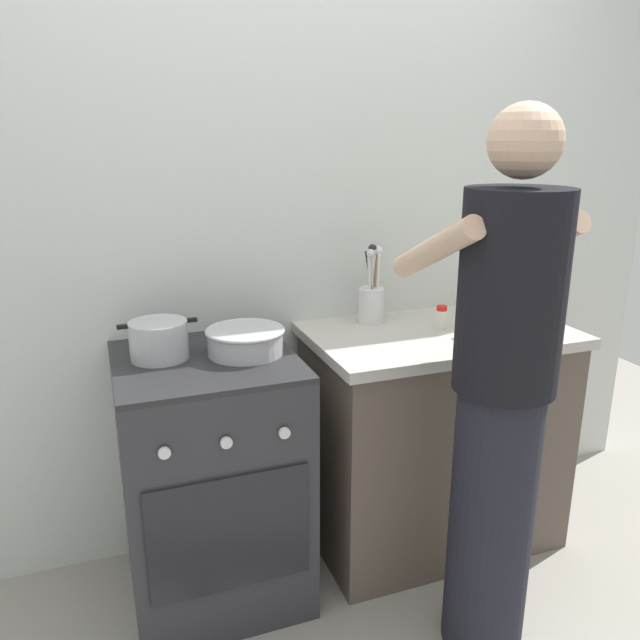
{
  "coord_description": "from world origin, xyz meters",
  "views": [
    {
      "loc": [
        -0.66,
        -1.8,
        1.61
      ],
      "look_at": [
        0.05,
        0.12,
        1.0
      ],
      "focal_mm": 34.64,
      "sensor_mm": 36.0,
      "label": 1
    }
  ],
  "objects_px": {
    "mixing_bowl": "(245,340)",
    "pot": "(159,340)",
    "spice_bottle": "(441,318)",
    "stove_range": "(212,477)",
    "utensil_crock": "(372,298)",
    "oil_bottle": "(491,305)",
    "person": "(501,400)"
  },
  "relations": [
    {
      "from": "spice_bottle",
      "to": "oil_bottle",
      "type": "height_order",
      "value": "oil_bottle"
    },
    {
      "from": "utensil_crock",
      "to": "oil_bottle",
      "type": "height_order",
      "value": "utensil_crock"
    },
    {
      "from": "stove_range",
      "to": "spice_bottle",
      "type": "relative_size",
      "value": 9.95
    },
    {
      "from": "oil_bottle",
      "to": "person",
      "type": "xyz_separation_m",
      "value": [
        -0.3,
        -0.49,
        -0.14
      ]
    },
    {
      "from": "mixing_bowl",
      "to": "spice_bottle",
      "type": "relative_size",
      "value": 2.99
    },
    {
      "from": "stove_range",
      "to": "person",
      "type": "xyz_separation_m",
      "value": [
        0.78,
        -0.55,
        0.41
      ]
    },
    {
      "from": "stove_range",
      "to": "utensil_crock",
      "type": "distance_m",
      "value": 0.91
    },
    {
      "from": "mixing_bowl",
      "to": "person",
      "type": "relative_size",
      "value": 0.16
    },
    {
      "from": "stove_range",
      "to": "oil_bottle",
      "type": "height_order",
      "value": "oil_bottle"
    },
    {
      "from": "pot",
      "to": "oil_bottle",
      "type": "distance_m",
      "value": 1.23
    },
    {
      "from": "oil_bottle",
      "to": "mixing_bowl",
      "type": "bearing_deg",
      "value": 176.24
    },
    {
      "from": "spice_bottle",
      "to": "person",
      "type": "xyz_separation_m",
      "value": [
        -0.14,
        -0.57,
        -0.08
      ]
    },
    {
      "from": "utensil_crock",
      "to": "mixing_bowl",
      "type": "bearing_deg",
      "value": -161.37
    },
    {
      "from": "mixing_bowl",
      "to": "spice_bottle",
      "type": "height_order",
      "value": "spice_bottle"
    },
    {
      "from": "pot",
      "to": "stove_range",
      "type": "bearing_deg",
      "value": -20.25
    },
    {
      "from": "utensil_crock",
      "to": "spice_bottle",
      "type": "bearing_deg",
      "value": -37.69
    },
    {
      "from": "stove_range",
      "to": "mixing_bowl",
      "type": "relative_size",
      "value": 3.32
    },
    {
      "from": "mixing_bowl",
      "to": "utensil_crock",
      "type": "height_order",
      "value": "utensil_crock"
    },
    {
      "from": "utensil_crock",
      "to": "oil_bottle",
      "type": "relative_size",
      "value": 1.35
    },
    {
      "from": "person",
      "to": "oil_bottle",
      "type": "bearing_deg",
      "value": 58.49
    },
    {
      "from": "mixing_bowl",
      "to": "pot",
      "type": "bearing_deg",
      "value": 169.53
    },
    {
      "from": "oil_bottle",
      "to": "stove_range",
      "type": "bearing_deg",
      "value": 176.72
    },
    {
      "from": "mixing_bowl",
      "to": "utensil_crock",
      "type": "relative_size",
      "value": 0.86
    },
    {
      "from": "mixing_bowl",
      "to": "spice_bottle",
      "type": "bearing_deg",
      "value": 1.41
    },
    {
      "from": "person",
      "to": "spice_bottle",
      "type": "bearing_deg",
      "value": 76.65
    },
    {
      "from": "mixing_bowl",
      "to": "person",
      "type": "xyz_separation_m",
      "value": [
        0.64,
        -0.55,
        -0.09
      ]
    },
    {
      "from": "pot",
      "to": "spice_bottle",
      "type": "bearing_deg",
      "value": -1.78
    },
    {
      "from": "pot",
      "to": "mixing_bowl",
      "type": "xyz_separation_m",
      "value": [
        0.28,
        -0.05,
        -0.02
      ]
    },
    {
      "from": "spice_bottle",
      "to": "oil_bottle",
      "type": "xyz_separation_m",
      "value": [
        0.17,
        -0.08,
        0.05
      ]
    },
    {
      "from": "mixing_bowl",
      "to": "spice_bottle",
      "type": "distance_m",
      "value": 0.77
    },
    {
      "from": "utensil_crock",
      "to": "oil_bottle",
      "type": "xyz_separation_m",
      "value": [
        0.38,
        -0.25,
        -0.0
      ]
    },
    {
      "from": "spice_bottle",
      "to": "stove_range",
      "type": "bearing_deg",
      "value": -178.81
    }
  ]
}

